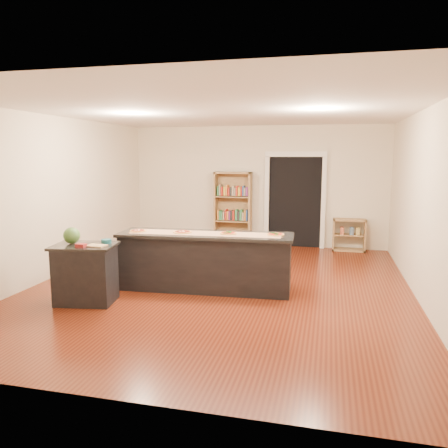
% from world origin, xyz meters
% --- Properties ---
extents(room, '(6.00, 7.00, 2.80)m').
position_xyz_m(room, '(0.00, 0.00, 1.40)').
color(room, beige).
rests_on(room, ground).
extents(doorway, '(1.40, 0.09, 2.21)m').
position_xyz_m(doorway, '(0.90, 3.46, 1.20)').
color(doorway, black).
rests_on(doorway, room).
extents(kitchen_island, '(2.75, 0.75, 0.91)m').
position_xyz_m(kitchen_island, '(-0.20, -0.22, 0.46)').
color(kitchen_island, black).
rests_on(kitchen_island, ground).
extents(side_counter, '(0.87, 0.63, 0.86)m').
position_xyz_m(side_counter, '(-1.71, -1.23, 0.43)').
color(side_counter, black).
rests_on(side_counter, ground).
extents(bookshelf, '(0.87, 0.31, 1.74)m').
position_xyz_m(bookshelf, '(-0.53, 3.30, 0.87)').
color(bookshelf, '#A17D4E').
rests_on(bookshelf, ground).
extents(low_shelf, '(0.72, 0.31, 0.72)m').
position_xyz_m(low_shelf, '(2.14, 3.30, 0.36)').
color(low_shelf, '#A17D4E').
rests_on(low_shelf, ground).
extents(waste_bin, '(0.23, 0.23, 0.34)m').
position_xyz_m(waste_bin, '(-0.13, 3.12, 0.17)').
color(waste_bin, '#5469BC').
rests_on(waste_bin, ground).
extents(kraft_paper, '(2.41, 0.56, 0.00)m').
position_xyz_m(kraft_paper, '(-0.20, -0.24, 0.91)').
color(kraft_paper, tan).
rests_on(kraft_paper, kitchen_island).
extents(watermelon, '(0.24, 0.24, 0.24)m').
position_xyz_m(watermelon, '(-1.92, -1.22, 0.98)').
color(watermelon, '#144214').
rests_on(watermelon, side_counter).
extents(cutting_board, '(0.28, 0.20, 0.02)m').
position_xyz_m(cutting_board, '(-1.48, -1.30, 0.87)').
color(cutting_board, tan).
rests_on(cutting_board, side_counter).
extents(package_red, '(0.14, 0.11, 0.05)m').
position_xyz_m(package_red, '(-1.66, -1.40, 0.88)').
color(package_red, maroon).
rests_on(package_red, side_counter).
extents(package_teal, '(0.15, 0.15, 0.06)m').
position_xyz_m(package_teal, '(-1.46, -1.06, 0.89)').
color(package_teal, '#195966').
rests_on(package_teal, side_counter).
extents(pizza_a, '(0.27, 0.27, 0.02)m').
position_xyz_m(pizza_a, '(-1.30, -0.32, 0.92)').
color(pizza_a, '#DDA455').
rests_on(pizza_a, kitchen_island).
extents(pizza_b, '(0.29, 0.29, 0.02)m').
position_xyz_m(pizza_b, '(-0.57, -0.25, 0.92)').
color(pizza_b, '#DDA455').
rests_on(pizza_b, kitchen_island).
extents(pizza_c, '(0.28, 0.28, 0.02)m').
position_xyz_m(pizza_c, '(0.16, -0.19, 0.92)').
color(pizza_c, '#DDA455').
rests_on(pizza_c, kitchen_island).
extents(pizza_d, '(0.28, 0.28, 0.02)m').
position_xyz_m(pizza_d, '(0.89, -0.13, 0.92)').
color(pizza_d, '#DDA455').
rests_on(pizza_d, kitchen_island).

